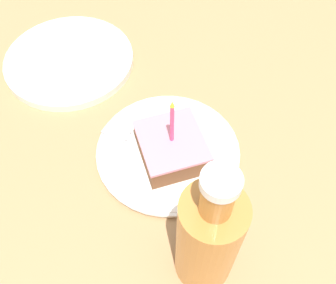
% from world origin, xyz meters
% --- Properties ---
extents(ground_plane, '(2.40, 2.40, 0.04)m').
position_xyz_m(ground_plane, '(0.00, 0.00, -0.02)').
color(ground_plane, '#9E754C').
rests_on(ground_plane, ground).
extents(plate, '(0.24, 0.24, 0.01)m').
position_xyz_m(plate, '(0.03, 0.01, 0.01)').
color(plate, white).
rests_on(plate, ground_plane).
extents(cake_slice, '(0.10, 0.11, 0.13)m').
position_xyz_m(cake_slice, '(0.03, 0.00, 0.03)').
color(cake_slice, brown).
rests_on(cake_slice, plate).
extents(fork, '(0.13, 0.13, 0.01)m').
position_xyz_m(fork, '(-0.01, 0.03, 0.01)').
color(fork, '#B2B2B7').
rests_on(fork, plate).
extents(bottle, '(0.08, 0.08, 0.25)m').
position_xyz_m(bottle, '(0.02, -0.18, 0.10)').
color(bottle, '#B27233').
rests_on(bottle, ground_plane).
extents(side_plate, '(0.25, 0.25, 0.02)m').
position_xyz_m(side_plate, '(-0.10, 0.28, 0.01)').
color(side_plate, white).
rests_on(side_plate, ground_plane).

